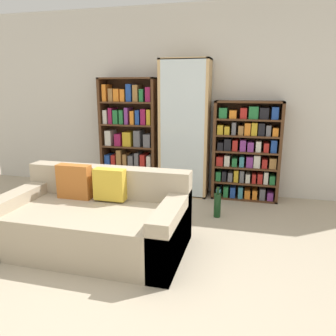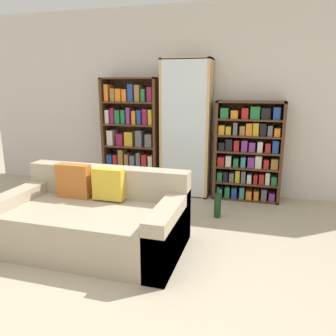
{
  "view_description": "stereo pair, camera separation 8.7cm",
  "coord_description": "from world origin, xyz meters",
  "px_view_note": "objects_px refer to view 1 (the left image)",
  "views": [
    {
      "loc": [
        1.02,
        -2.14,
        1.57
      ],
      "look_at": [
        0.07,
        1.52,
        0.63
      ],
      "focal_mm": 35.0,
      "sensor_mm": 36.0,
      "label": 1
    },
    {
      "loc": [
        1.11,
        -2.12,
        1.57
      ],
      "look_at": [
        0.07,
        1.52,
        0.63
      ],
      "focal_mm": 35.0,
      "sensor_mm": 36.0,
      "label": 2
    }
  ],
  "objects_px": {
    "display_cabinet": "(185,129)",
    "wine_bottle": "(217,205)",
    "couch": "(95,221)",
    "bookshelf_left": "(130,138)",
    "bookshelf_right": "(247,151)"
  },
  "relations": [
    {
      "from": "display_cabinet",
      "to": "wine_bottle",
      "type": "xyz_separation_m",
      "value": [
        0.59,
        -0.8,
        -0.82
      ]
    },
    {
      "from": "couch",
      "to": "bookshelf_left",
      "type": "relative_size",
      "value": 1.05
    },
    {
      "from": "bookshelf_left",
      "to": "display_cabinet",
      "type": "height_order",
      "value": "display_cabinet"
    },
    {
      "from": "couch",
      "to": "display_cabinet",
      "type": "distance_m",
      "value": 2.07
    },
    {
      "from": "couch",
      "to": "wine_bottle",
      "type": "xyz_separation_m",
      "value": [
        1.1,
        1.07,
        -0.11
      ]
    },
    {
      "from": "bookshelf_left",
      "to": "display_cabinet",
      "type": "relative_size",
      "value": 0.87
    },
    {
      "from": "display_cabinet",
      "to": "bookshelf_left",
      "type": "bearing_deg",
      "value": 178.87
    },
    {
      "from": "couch",
      "to": "wine_bottle",
      "type": "bearing_deg",
      "value": 44.2
    },
    {
      "from": "bookshelf_right",
      "to": "wine_bottle",
      "type": "relative_size",
      "value": 3.6
    },
    {
      "from": "bookshelf_left",
      "to": "bookshelf_right",
      "type": "distance_m",
      "value": 1.75
    },
    {
      "from": "couch",
      "to": "bookshelf_right",
      "type": "height_order",
      "value": "bookshelf_right"
    },
    {
      "from": "display_cabinet",
      "to": "bookshelf_right",
      "type": "height_order",
      "value": "display_cabinet"
    },
    {
      "from": "display_cabinet",
      "to": "bookshelf_right",
      "type": "relative_size",
      "value": 1.41
    },
    {
      "from": "bookshelf_left",
      "to": "wine_bottle",
      "type": "relative_size",
      "value": 4.42
    },
    {
      "from": "couch",
      "to": "display_cabinet",
      "type": "relative_size",
      "value": 0.92
    }
  ]
}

